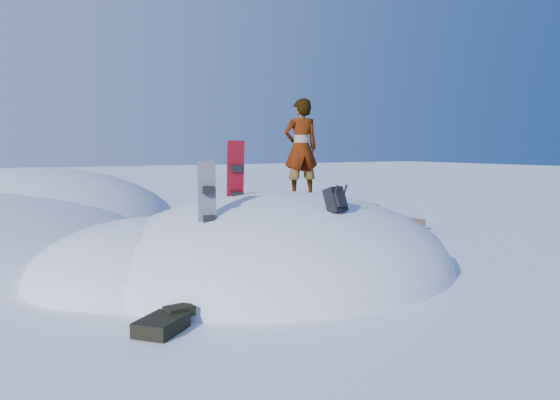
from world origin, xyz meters
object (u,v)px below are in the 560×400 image
snowboard_red (236,185)px  person (301,148)px  snowboard_dark (208,208)px  backpack (336,200)px

snowboard_red → person: bearing=26.5°
snowboard_dark → backpack: (2.02, -0.64, 0.08)m
snowboard_dark → backpack: snowboard_dark is taller
person → backpack: bearing=84.6°
snowboard_red → snowboard_dark: bearing=-116.9°
snowboard_dark → backpack: size_ratio=3.00×
snowboard_red → snowboard_dark: (-1.03, -1.14, -0.26)m
backpack → person: (0.64, 2.10, 0.86)m
backpack → snowboard_dark: bearing=148.9°
snowboard_dark → person: 3.17m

